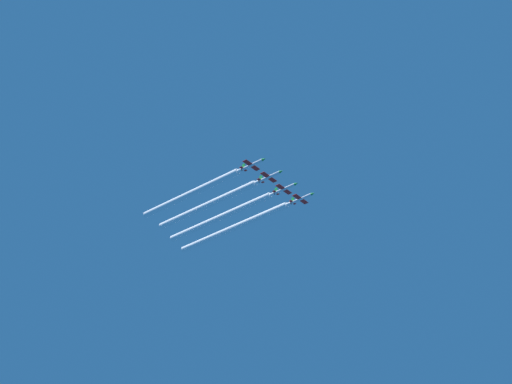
% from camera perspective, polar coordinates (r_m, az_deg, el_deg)
% --- Properties ---
extents(jet_far_left, '(7.37, 10.74, 2.58)m').
position_cam_1_polar(jet_far_left, '(351.03, 2.68, -0.36)').
color(jet_far_left, silver).
extents(jet_inner_left, '(7.37, 10.74, 2.58)m').
position_cam_1_polar(jet_inner_left, '(345.51, 1.71, 0.21)').
color(jet_inner_left, silver).
extents(jet_center, '(7.37, 10.74, 2.58)m').
position_cam_1_polar(jet_center, '(339.55, 0.83, 0.92)').
color(jet_center, silver).
extents(jet_inner_right, '(7.37, 10.74, 2.58)m').
position_cam_1_polar(jet_inner_right, '(333.35, -0.18, 1.61)').
color(jet_inner_right, silver).
extents(smoke_trail_far_left, '(2.26, 52.58, 2.26)m').
position_cam_1_polar(smoke_trail_far_left, '(367.38, -1.22, -2.05)').
color(smoke_trail_far_left, white).
extents(smoke_trail_inner_left, '(2.26, 49.52, 2.26)m').
position_cam_1_polar(smoke_trail_inner_left, '(361.31, -2.01, -1.45)').
color(smoke_trail_inner_left, white).
extents(smoke_trail_center, '(2.26, 46.97, 2.26)m').
position_cam_1_polar(smoke_trail_center, '(354.86, -2.76, -0.73)').
color(smoke_trail_center, white).
extents(smoke_trail_inner_right, '(2.26, 45.87, 2.26)m').
position_cam_1_polar(smoke_trail_inner_right, '(348.62, -3.72, -0.06)').
color(smoke_trail_inner_right, white).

